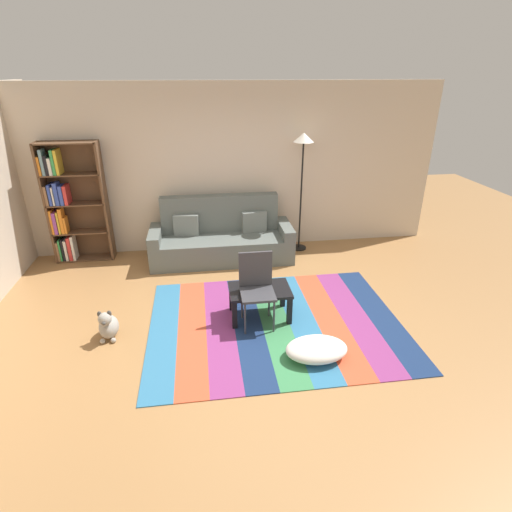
% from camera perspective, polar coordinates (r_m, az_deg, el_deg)
% --- Properties ---
extents(ground_plane, '(14.00, 14.00, 0.00)m').
position_cam_1_polar(ground_plane, '(5.02, 0.21, -9.68)').
color(ground_plane, '#9E7042').
extents(back_wall, '(6.80, 0.10, 2.70)m').
position_cam_1_polar(back_wall, '(6.84, -2.90, 12.14)').
color(back_wall, beige).
rests_on(back_wall, ground_plane).
extents(rug, '(3.05, 2.35, 0.01)m').
position_cam_1_polar(rug, '(5.05, 2.74, -9.40)').
color(rug, teal).
rests_on(rug, ground_plane).
extents(couch, '(2.26, 0.80, 1.00)m').
position_cam_1_polar(couch, '(6.62, -4.89, 2.44)').
color(couch, '#59605B').
rests_on(couch, ground_plane).
extents(bookshelf, '(0.90, 0.28, 1.89)m').
position_cam_1_polar(bookshelf, '(6.99, -24.81, 6.56)').
color(bookshelf, brown).
rests_on(bookshelf, ground_plane).
extents(coffee_table, '(0.75, 0.49, 0.39)m').
position_cam_1_polar(coffee_table, '(5.00, 0.54, -5.37)').
color(coffee_table, black).
rests_on(coffee_table, rug).
extents(pouf, '(0.67, 0.46, 0.20)m').
position_cam_1_polar(pouf, '(4.51, 8.51, -12.85)').
color(pouf, white).
rests_on(pouf, rug).
extents(dog, '(0.22, 0.35, 0.40)m').
position_cam_1_polar(dog, '(5.03, -20.09, -9.18)').
color(dog, '#9E998E').
rests_on(dog, ground_plane).
extents(standing_lamp, '(0.32, 0.32, 1.95)m').
position_cam_1_polar(standing_lamp, '(6.64, 6.63, 14.09)').
color(standing_lamp, black).
rests_on(standing_lamp, ground_plane).
extents(tv_remote, '(0.05, 0.15, 0.02)m').
position_cam_1_polar(tv_remote, '(5.03, 1.21, -4.09)').
color(tv_remote, black).
rests_on(tv_remote, coffee_table).
extents(folding_chair, '(0.40, 0.40, 0.90)m').
position_cam_1_polar(folding_chair, '(4.82, 0.08, -3.85)').
color(folding_chair, '#38383D').
rests_on(folding_chair, ground_plane).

